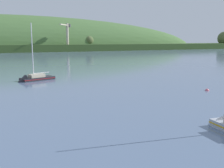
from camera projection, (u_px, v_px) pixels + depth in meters
name	position (u px, v px, depth m)	size (l,w,h in m)	color
far_shoreline_hill	(17.00, 50.00, 226.53)	(488.99, 90.42, 61.23)	#314A21
dockside_crane	(67.00, 37.00, 208.40)	(12.22, 16.42, 22.30)	#4C4C51
sailboat_midwater_white	(33.00, 80.00, 58.09)	(8.84, 5.50, 13.97)	#232328
mooring_buoy_midchannel	(207.00, 91.00, 46.54)	(0.71, 0.71, 0.79)	#E06675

